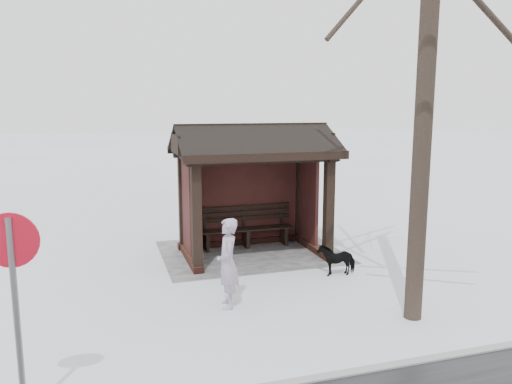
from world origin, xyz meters
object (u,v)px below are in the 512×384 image
(road_sign, at_px, (13,273))
(bus_shelter, at_px, (251,163))
(pedestrian, at_px, (228,263))
(dog, at_px, (337,259))

(road_sign, bearing_deg, bus_shelter, -118.26)
(pedestrian, xyz_separation_m, dog, (-2.59, -1.02, -0.47))
(bus_shelter, xyz_separation_m, pedestrian, (1.32, 3.00, -1.37))
(bus_shelter, relative_size, road_sign, 1.52)
(pedestrian, height_order, dog, pedestrian)
(bus_shelter, xyz_separation_m, dog, (-1.27, 1.98, -1.85))
(pedestrian, bearing_deg, bus_shelter, 164.16)
(road_sign, bearing_deg, pedestrian, -130.85)
(pedestrian, bearing_deg, road_sign, -43.07)
(bus_shelter, distance_m, dog, 2.99)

